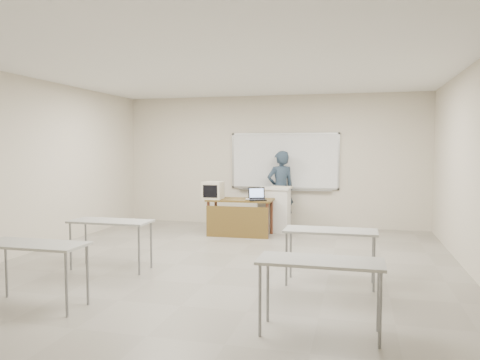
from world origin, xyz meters
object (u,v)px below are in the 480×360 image
(whiteboard, at_px, (284,162))
(keyboard, at_px, (282,187))
(crt_monitor, at_px, (213,190))
(laptop, at_px, (258,197))
(podium, at_px, (274,209))
(mouse, at_px, (248,199))
(instructor_desk, at_px, (239,210))
(presenter, at_px, (281,189))

(whiteboard, relative_size, keyboard, 5.38)
(whiteboard, height_order, crt_monitor, whiteboard)
(laptop, bearing_deg, podium, 53.78)
(crt_monitor, relative_size, mouse, 4.27)
(podium, distance_m, mouse, 0.94)
(crt_monitor, bearing_deg, podium, 30.80)
(mouse, relative_size, keyboard, 0.22)
(instructor_desk, relative_size, keyboard, 2.89)
(podium, distance_m, presenter, 0.63)
(laptop, height_order, keyboard, laptop)
(mouse, bearing_deg, presenter, 48.63)
(laptop, bearing_deg, crt_monitor, 159.65)
(instructor_desk, relative_size, laptop, 3.95)
(whiteboard, bearing_deg, laptop, -101.37)
(podium, xyz_separation_m, mouse, (-0.41, -0.80, 0.29))
(whiteboard, xyz_separation_m, crt_monitor, (-1.25, -1.49, -0.55))
(instructor_desk, xyz_separation_m, podium, (0.61, 0.71, -0.05))
(whiteboard, distance_m, presenter, 0.67)
(podium, bearing_deg, crt_monitor, -146.14)
(crt_monitor, height_order, keyboard, crt_monitor)
(crt_monitor, xyz_separation_m, keyboard, (1.31, 0.80, 0.03))
(instructor_desk, height_order, presenter, presenter)
(mouse, bearing_deg, podium, 41.21)
(whiteboard, bearing_deg, instructor_desk, -115.34)
(podium, relative_size, laptop, 2.81)
(laptop, bearing_deg, mouse, -179.54)
(mouse, bearing_deg, laptop, -1.07)
(keyboard, bearing_deg, whiteboard, 105.49)
(instructor_desk, relative_size, crt_monitor, 3.04)
(laptop, bearing_deg, whiteboard, 58.23)
(podium, bearing_deg, laptop, -104.06)
(instructor_desk, height_order, crt_monitor, crt_monitor)
(instructor_desk, relative_size, podium, 1.41)
(whiteboard, relative_size, laptop, 7.35)
(instructor_desk, xyz_separation_m, mouse, (0.20, -0.09, 0.24))
(laptop, bearing_deg, instructor_desk, 157.66)
(instructor_desk, distance_m, mouse, 0.33)
(whiteboard, bearing_deg, keyboard, -85.42)
(whiteboard, xyz_separation_m, podium, (-0.09, -0.77, -1.00))
(crt_monitor, height_order, presenter, presenter)
(presenter, bearing_deg, instructor_desk, 29.73)
(laptop, relative_size, keyboard, 0.73)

